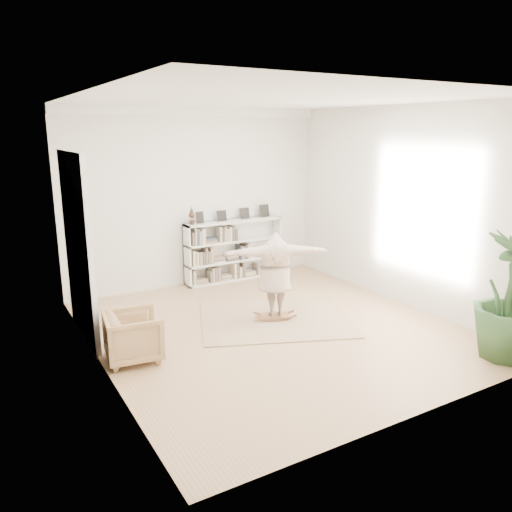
{
  "coord_description": "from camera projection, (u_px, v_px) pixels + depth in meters",
  "views": [
    {
      "loc": [
        -4.09,
        -6.45,
        3.14
      ],
      "look_at": [
        -0.1,
        0.4,
        1.15
      ],
      "focal_mm": 35.0,
      "sensor_mm": 36.0,
      "label": 1
    }
  ],
  "objects": [
    {
      "name": "room_shell",
      "position": [
        195.0,
        112.0,
        9.77
      ],
      "size": [
        6.0,
        6.0,
        6.0
      ],
      "color": "silver",
      "rests_on": "floor"
    },
    {
      "name": "person",
      "position": [
        275.0,
        272.0,
        8.35
      ],
      "size": [
        1.82,
        1.12,
        1.44
      ],
      "primitive_type": "imported",
      "rotation": [
        0.0,
        0.0,
        2.75
      ],
      "color": "#C7AA95",
      "rests_on": "rocker_board"
    },
    {
      "name": "armchair",
      "position": [
        134.0,
        336.0,
        6.98
      ],
      "size": [
        0.85,
        0.83,
        0.69
      ],
      "primitive_type": "imported",
      "rotation": [
        0.0,
        0.0,
        1.44
      ],
      "color": "tan",
      "rests_on": "floor"
    },
    {
      "name": "rocker_board",
      "position": [
        275.0,
        316.0,
        8.54
      ],
      "size": [
        0.56,
        0.46,
        0.1
      ],
      "rotation": [
        0.0,
        0.0,
        -0.39
      ],
      "color": "#93603A",
      "rests_on": "rug"
    },
    {
      "name": "bookshelf",
      "position": [
        233.0,
        251.0,
        10.73
      ],
      "size": [
        2.2,
        0.35,
        1.64
      ],
      "color": "silver",
      "rests_on": "floor"
    },
    {
      "name": "doors",
      "position": [
        79.0,
        249.0,
        7.6
      ],
      "size": [
        0.09,
        1.78,
        2.92
      ],
      "color": "white",
      "rests_on": "floor"
    },
    {
      "name": "rug",
      "position": [
        275.0,
        319.0,
        8.55
      ],
      "size": [
        3.07,
        2.8,
        0.02
      ],
      "primitive_type": "cube",
      "rotation": [
        0.0,
        0.0,
        -0.39
      ],
      "color": "tan",
      "rests_on": "floor"
    },
    {
      "name": "houseplant",
      "position": [
        511.0,
        297.0,
        6.93
      ],
      "size": [
        1.31,
        1.31,
        1.79
      ],
      "primitive_type": "imported",
      "rotation": [
        0.0,
        0.0,
        0.4
      ],
      "color": "#2C4D26",
      "rests_on": "floor"
    },
    {
      "name": "floor",
      "position": [
        273.0,
        328.0,
        8.17
      ],
      "size": [
        6.0,
        6.0,
        0.0
      ],
      "primitive_type": "plane",
      "color": "#A97E57",
      "rests_on": "ground"
    }
  ]
}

